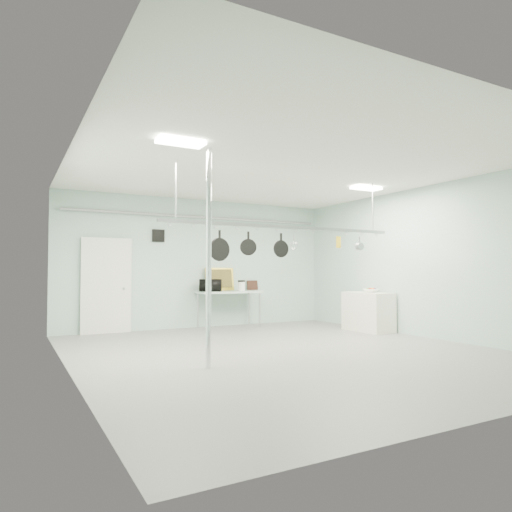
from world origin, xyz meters
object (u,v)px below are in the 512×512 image
chrome_pole (209,257)px  pot_rack (286,225)px  skillet_right (281,245)px  skillet_left (220,246)px  microwave (210,285)px  coffee_canister (242,286)px  side_cabinet (368,312)px  fruit_bowl (371,291)px  skillet_mid (248,243)px  prep_table (229,294)px

chrome_pole → pot_rack: chrome_pole is taller
chrome_pole → pot_rack: (1.90, 0.90, 0.63)m
skillet_right → skillet_left: bearing=-179.6°
pot_rack → microwave: pot_rack is taller
coffee_canister → skillet_right: (-0.83, -3.23, 0.85)m
pot_rack → skillet_left: bearing=180.0°
side_cabinet → skillet_right: 3.55m
fruit_bowl → skillet_left: 4.54m
skillet_mid → prep_table: bearing=93.9°
pot_rack → skillet_right: (-0.11, 0.00, -0.36)m
chrome_pole → fruit_bowl: bearing=21.6°
microwave → fruit_bowl: microwave is taller
fruit_bowl → skillet_mid: skillet_mid is taller
prep_table → skillet_left: bearing=-117.6°
microwave → coffee_canister: microwave is taller
skillet_right → side_cabinet: bearing=20.1°
pot_rack → skillet_left: pot_rack is taller
side_cabinet → fruit_bowl: (0.05, -0.05, 0.49)m
fruit_bowl → prep_table: bearing=139.1°
fruit_bowl → skillet_mid: size_ratio=0.88×
prep_table → fruit_bowl: size_ratio=4.54×
prep_table → side_cabinet: prep_table is taller
skillet_left → coffee_canister: bearing=51.0°
chrome_pole → fruit_bowl: 5.31m
fruit_bowl → skillet_mid: bearing=-164.5°
microwave → side_cabinet: bearing=165.4°
prep_table → side_cabinet: bearing=-40.8°
microwave → skillet_mid: 3.45m
microwave → fruit_bowl: size_ratio=1.52×
skillet_left → microwave: bearing=63.0°
skillet_mid → microwave: bearing=102.0°
side_cabinet → coffee_canister: coffee_canister is taller
microwave → coffee_canister: bearing=-162.7°
pot_rack → coffee_canister: 3.52m
prep_table → pot_rack: (-0.40, -3.30, 1.40)m
prep_table → skillet_mid: (-1.18, -3.30, 1.05)m
microwave → skillet_left: size_ratio=1.02×
prep_table → skillet_right: size_ratio=3.74×
coffee_canister → fruit_bowl: bearing=-43.7°
side_cabinet → skillet_mid: (-3.73, -1.10, 1.44)m
pot_rack → skillet_left: (-1.33, 0.00, -0.41)m
pot_rack → skillet_left: 1.39m
chrome_pole → microwave: 4.58m
skillet_left → skillet_right: size_ratio=1.23×
chrome_pole → skillet_mid: chrome_pole is taller
skillet_left → skillet_mid: bearing=-6.7°
coffee_canister → chrome_pole: bearing=-122.3°
microwave → pot_rack: bearing=112.8°
chrome_pole → skillet_right: 2.02m
coffee_canister → skillet_right: skillet_right is taller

